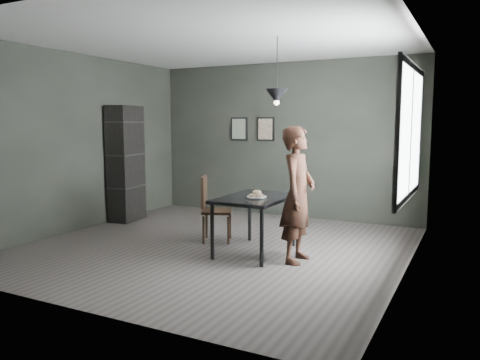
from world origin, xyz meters
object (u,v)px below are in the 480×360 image
at_px(white_plate, 257,197).
at_px(shelf_unit, 126,164).
at_px(pendant_lamp, 277,96).
at_px(wood_chair, 211,204).
at_px(woman, 298,195).
at_px(cafe_table, 255,202).

distance_m(white_plate, shelf_unit, 3.14).
bearing_deg(pendant_lamp, wood_chair, 171.88).
relative_size(woman, pendant_lamp, 1.93).
relative_size(cafe_table, shelf_unit, 0.60).
xyz_separation_m(cafe_table, white_plate, (0.06, -0.09, 0.08)).
bearing_deg(shelf_unit, white_plate, -25.84).
relative_size(woman, wood_chair, 1.76).
height_order(white_plate, woman, woman).
xyz_separation_m(woman, shelf_unit, (-3.56, 1.01, 0.17)).
distance_m(cafe_table, white_plate, 0.14).
bearing_deg(woman, shelf_unit, 72.81).
distance_m(woman, shelf_unit, 3.70).
bearing_deg(woman, pendant_lamp, 57.50).
height_order(wood_chair, shelf_unit, shelf_unit).
bearing_deg(cafe_table, wood_chair, 162.90).
relative_size(white_plate, wood_chair, 0.24).
distance_m(cafe_table, pendant_lamp, 1.41).
height_order(white_plate, wood_chair, wood_chair).
distance_m(woman, pendant_lamp, 1.30).
relative_size(wood_chair, pendant_lamp, 1.10).
bearing_deg(cafe_table, woman, -11.92).
height_order(wood_chair, pendant_lamp, pendant_lamp).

